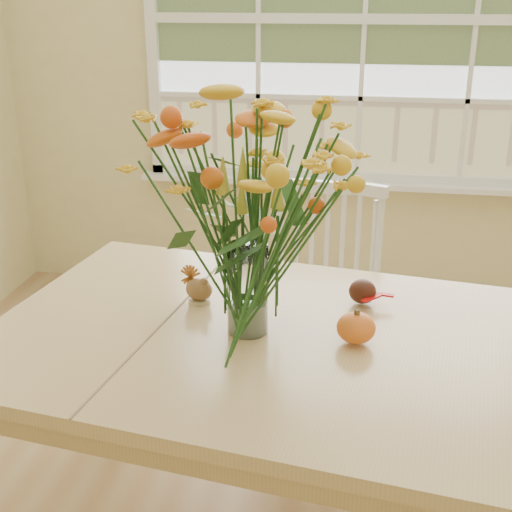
# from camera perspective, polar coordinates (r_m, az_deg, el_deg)

# --- Properties ---
(wall_back) EXTENTS (4.00, 0.02, 2.70)m
(wall_back) POSITION_cam_1_polar(r_m,az_deg,el_deg) (3.78, 8.89, 15.93)
(wall_back) COLOR beige
(wall_back) RESTS_ON floor
(window) EXTENTS (2.42, 0.12, 1.74)m
(window) POSITION_cam_1_polar(r_m,az_deg,el_deg) (3.73, 9.04, 18.65)
(window) COLOR silver
(window) RESTS_ON wall_back
(dining_table) EXTENTS (1.63, 1.27, 0.80)m
(dining_table) POSITION_cam_1_polar(r_m,az_deg,el_deg) (1.99, -0.09, -8.61)
(dining_table) COLOR tan
(dining_table) RESTS_ON floor
(windsor_chair) EXTENTS (0.47, 0.45, 0.98)m
(windsor_chair) POSITION_cam_1_polar(r_m,az_deg,el_deg) (2.75, 5.51, -3.49)
(windsor_chair) COLOR white
(windsor_chair) RESTS_ON floor
(flower_vase) EXTENTS (0.54, 0.54, 0.64)m
(flower_vase) POSITION_cam_1_polar(r_m,az_deg,el_deg) (1.80, -0.74, 4.66)
(flower_vase) COLOR white
(flower_vase) RESTS_ON dining_table
(pumpkin) EXTENTS (0.11, 0.11, 0.08)m
(pumpkin) POSITION_cam_1_polar(r_m,az_deg,el_deg) (1.88, 8.33, -6.06)
(pumpkin) COLOR #C85017
(pumpkin) RESTS_ON dining_table
(turkey_figurine) EXTENTS (0.10, 0.08, 0.11)m
(turkey_figurine) POSITION_cam_1_polar(r_m,az_deg,el_deg) (2.10, -4.77, -2.81)
(turkey_figurine) COLOR #CCB78C
(turkey_figurine) RESTS_ON dining_table
(dark_gourd) EXTENTS (0.13, 0.08, 0.08)m
(dark_gourd) POSITION_cam_1_polar(r_m,az_deg,el_deg) (2.11, 8.86, -3.03)
(dark_gourd) COLOR #38160F
(dark_gourd) RESTS_ON dining_table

